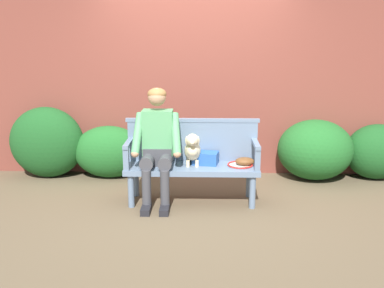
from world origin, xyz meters
TOP-DOWN VIEW (x-y plane):
  - ground_plane at (0.00, 0.00)m, footprint 40.00×40.00m
  - brick_garden_fence at (0.00, 1.27)m, footprint 8.00×0.30m
  - hedge_bush_mid_left at (2.42, 0.92)m, footprint 0.82×0.62m
  - hedge_bush_far_left at (-1.13, 0.90)m, footprint 0.94×0.57m
  - hedge_bush_far_right at (1.60, 0.89)m, footprint 0.98×0.86m
  - hedge_bush_mid_right at (-1.96, 0.89)m, footprint 0.98×0.60m
  - garden_bench at (0.00, 0.00)m, footprint 1.50×0.48m
  - bench_backrest at (0.00, 0.21)m, footprint 1.54×0.06m
  - bench_armrest_left_end at (-0.71, -0.09)m, footprint 0.06×0.48m
  - bench_armrest_right_end at (0.71, -0.09)m, footprint 0.06×0.48m
  - person_seated at (-0.39, -0.01)m, footprint 0.56×0.64m
  - dog_on_bench at (0.01, -0.01)m, footprint 0.19×0.39m
  - tennis_racket at (0.55, 0.04)m, footprint 0.31×0.57m
  - baseball_glove at (0.60, 0.03)m, footprint 0.22×0.17m
  - sports_bag at (0.15, 0.07)m, footprint 0.31×0.25m

SIDE VIEW (x-z plane):
  - ground_plane at x=0.00m, z-range 0.00..0.00m
  - hedge_bush_far_left at x=-1.13m, z-range 0.00..0.70m
  - hedge_bush_mid_left at x=2.42m, z-range 0.00..0.73m
  - garden_bench at x=0.00m, z-range 0.16..0.59m
  - hedge_bush_far_right at x=1.60m, z-range 0.00..0.80m
  - tennis_racket at x=0.55m, z-range 0.43..0.46m
  - hedge_bush_mid_right at x=-1.96m, z-range 0.00..0.95m
  - baseball_glove at x=0.60m, z-range 0.43..0.52m
  - sports_bag at x=0.15m, z-range 0.43..0.57m
  - dog_on_bench at x=0.01m, z-range 0.43..0.82m
  - bench_armrest_left_end at x=-0.71m, z-range 0.49..0.77m
  - bench_armrest_right_end at x=0.71m, z-range 0.49..0.77m
  - bench_backrest at x=0.00m, z-range 0.44..0.94m
  - person_seated at x=-0.39m, z-range 0.06..1.36m
  - brick_garden_fence at x=0.00m, z-range 0.00..2.41m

